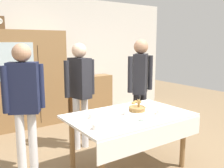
{
  "coord_description": "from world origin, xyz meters",
  "views": [
    {
      "loc": [
        -1.95,
        -2.65,
        1.72
      ],
      "look_at": [
        0.0,
        0.2,
        1.13
      ],
      "focal_mm": 39.55,
      "sensor_mm": 36.0,
      "label": 1
    }
  ],
  "objects_px": {
    "tea_cup_front_edge": "(143,119)",
    "person_near_right_end": "(140,80)",
    "tea_cup_mid_right": "(126,113)",
    "spoon_far_left": "(158,118)",
    "bookshelf_low": "(90,95)",
    "spoon_near_right": "(113,121)",
    "tea_cup_center": "(112,110)",
    "pastry_plate": "(137,103)",
    "tea_cup_mid_left": "(92,117)",
    "tea_cup_far_left": "(96,127)",
    "bread_basket": "(137,108)",
    "wall_cabinet": "(11,81)",
    "tea_cup_back_edge": "(159,112)",
    "person_by_cabinet": "(80,85)",
    "book_stack": "(90,74)",
    "person_beside_shelf": "(24,97)",
    "dining_table": "(131,123)"
  },
  "relations": [
    {
      "from": "tea_cup_front_edge",
      "to": "person_near_right_end",
      "type": "bearing_deg",
      "value": 51.06
    },
    {
      "from": "tea_cup_mid_right",
      "to": "spoon_far_left",
      "type": "xyz_separation_m",
      "value": [
        0.24,
        -0.34,
        -0.02
      ]
    },
    {
      "from": "tea_cup_front_edge",
      "to": "person_near_right_end",
      "type": "xyz_separation_m",
      "value": [
        0.77,
        0.96,
        0.28
      ]
    },
    {
      "from": "bookshelf_low",
      "to": "spoon_near_right",
      "type": "xyz_separation_m",
      "value": [
        -1.21,
        -2.73,
        0.32
      ]
    },
    {
      "from": "tea_cup_center",
      "to": "pastry_plate",
      "type": "distance_m",
      "value": 0.56
    },
    {
      "from": "tea_cup_mid_right",
      "to": "tea_cup_mid_left",
      "type": "height_order",
      "value": "same"
    },
    {
      "from": "tea_cup_mid_right",
      "to": "tea_cup_far_left",
      "type": "xyz_separation_m",
      "value": [
        -0.6,
        -0.24,
        -0.0
      ]
    },
    {
      "from": "bread_basket",
      "to": "spoon_far_left",
      "type": "relative_size",
      "value": 2.02
    },
    {
      "from": "bookshelf_low",
      "to": "tea_cup_far_left",
      "type": "xyz_separation_m",
      "value": [
        -1.52,
        -2.85,
        0.34
      ]
    },
    {
      "from": "spoon_far_left",
      "to": "pastry_plate",
      "type": "bearing_deg",
      "value": 70.54
    },
    {
      "from": "tea_cup_mid_left",
      "to": "pastry_plate",
      "type": "bearing_deg",
      "value": 14.54
    },
    {
      "from": "spoon_near_right",
      "to": "wall_cabinet",
      "type": "bearing_deg",
      "value": 101.79
    },
    {
      "from": "tea_cup_center",
      "to": "pastry_plate",
      "type": "xyz_separation_m",
      "value": [
        0.55,
        0.14,
        -0.02
      ]
    },
    {
      "from": "tea_cup_back_edge",
      "to": "tea_cup_front_edge",
      "type": "bearing_deg",
      "value": -164.51
    },
    {
      "from": "tea_cup_center",
      "to": "person_by_cabinet",
      "type": "xyz_separation_m",
      "value": [
        -0.09,
        0.78,
        0.24
      ]
    },
    {
      "from": "book_stack",
      "to": "tea_cup_front_edge",
      "type": "distance_m",
      "value": 3.07
    },
    {
      "from": "tea_cup_mid_left",
      "to": "person_beside_shelf",
      "type": "bearing_deg",
      "value": 142.52
    },
    {
      "from": "tea_cup_mid_right",
      "to": "person_beside_shelf",
      "type": "height_order",
      "value": "person_beside_shelf"
    },
    {
      "from": "tea_cup_center",
      "to": "pastry_plate",
      "type": "relative_size",
      "value": 0.46
    },
    {
      "from": "wall_cabinet",
      "to": "tea_cup_mid_right",
      "type": "xyz_separation_m",
      "value": [
        0.84,
        -2.56,
        -0.17
      ]
    },
    {
      "from": "spoon_near_right",
      "to": "spoon_far_left",
      "type": "bearing_deg",
      "value": -22.85
    },
    {
      "from": "bread_basket",
      "to": "spoon_near_right",
      "type": "relative_size",
      "value": 2.02
    },
    {
      "from": "wall_cabinet",
      "to": "spoon_far_left",
      "type": "height_order",
      "value": "wall_cabinet"
    },
    {
      "from": "tea_cup_center",
      "to": "person_by_cabinet",
      "type": "height_order",
      "value": "person_by_cabinet"
    },
    {
      "from": "bookshelf_low",
      "to": "tea_cup_back_edge",
      "type": "height_order",
      "value": "bookshelf_low"
    },
    {
      "from": "wall_cabinet",
      "to": "bookshelf_low",
      "type": "relative_size",
      "value": 2.0
    },
    {
      "from": "dining_table",
      "to": "wall_cabinet",
      "type": "bearing_deg",
      "value": 109.17
    },
    {
      "from": "tea_cup_center",
      "to": "spoon_far_left",
      "type": "distance_m",
      "value": 0.64
    },
    {
      "from": "tea_cup_center",
      "to": "spoon_near_right",
      "type": "bearing_deg",
      "value": -122.94
    },
    {
      "from": "book_stack",
      "to": "tea_cup_center",
      "type": "bearing_deg",
      "value": -112.42
    },
    {
      "from": "person_near_right_end",
      "to": "dining_table",
      "type": "bearing_deg",
      "value": -137.71
    },
    {
      "from": "spoon_near_right",
      "to": "book_stack",
      "type": "bearing_deg",
      "value": 66.14
    },
    {
      "from": "bookshelf_low",
      "to": "tea_cup_far_left",
      "type": "bearing_deg",
      "value": -118.12
    },
    {
      "from": "book_stack",
      "to": "person_beside_shelf",
      "type": "xyz_separation_m",
      "value": [
        -2.03,
        -1.97,
        0.07
      ]
    },
    {
      "from": "person_beside_shelf",
      "to": "tea_cup_mid_left",
      "type": "bearing_deg",
      "value": -37.48
    },
    {
      "from": "tea_cup_mid_left",
      "to": "spoon_far_left",
      "type": "relative_size",
      "value": 1.09
    },
    {
      "from": "pastry_plate",
      "to": "book_stack",
      "type": "bearing_deg",
      "value": 78.96
    },
    {
      "from": "tea_cup_mid_right",
      "to": "tea_cup_far_left",
      "type": "relative_size",
      "value": 1.0
    },
    {
      "from": "tea_cup_front_edge",
      "to": "tea_cup_mid_right",
      "type": "bearing_deg",
      "value": 94.22
    },
    {
      "from": "person_beside_shelf",
      "to": "person_near_right_end",
      "type": "distance_m",
      "value": 1.9
    },
    {
      "from": "tea_cup_mid_right",
      "to": "pastry_plate",
      "type": "relative_size",
      "value": 0.46
    },
    {
      "from": "tea_cup_center",
      "to": "tea_cup_far_left",
      "type": "distance_m",
      "value": 0.71
    },
    {
      "from": "tea_cup_front_edge",
      "to": "person_beside_shelf",
      "type": "xyz_separation_m",
      "value": [
        -1.13,
        0.95,
        0.24
      ]
    },
    {
      "from": "tea_cup_far_left",
      "to": "bread_basket",
      "type": "distance_m",
      "value": 0.91
    },
    {
      "from": "pastry_plate",
      "to": "spoon_far_left",
      "type": "bearing_deg",
      "value": -109.46
    },
    {
      "from": "bookshelf_low",
      "to": "tea_cup_center",
      "type": "xyz_separation_m",
      "value": [
        -0.98,
        -2.39,
        0.34
      ]
    },
    {
      "from": "tea_cup_back_edge",
      "to": "tea_cup_center",
      "type": "height_order",
      "value": "same"
    },
    {
      "from": "tea_cup_mid_left",
      "to": "spoon_far_left",
      "type": "bearing_deg",
      "value": -34.29
    },
    {
      "from": "tea_cup_mid_right",
      "to": "spoon_near_right",
      "type": "distance_m",
      "value": 0.31
    },
    {
      "from": "tea_cup_mid_left",
      "to": "person_near_right_end",
      "type": "xyz_separation_m",
      "value": [
        1.23,
        0.52,
        0.28
      ]
    }
  ]
}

